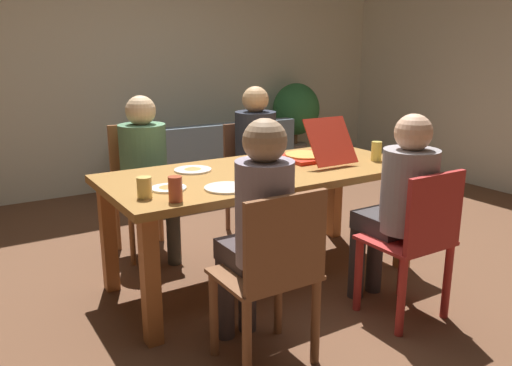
{
  "coord_description": "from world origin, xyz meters",
  "views": [
    {
      "loc": [
        -1.77,
        -2.75,
        1.53
      ],
      "look_at": [
        0.0,
        0.1,
        0.65
      ],
      "focal_mm": 36.11,
      "sensor_mm": 36.0,
      "label": 1
    }
  ],
  "objects_px": {
    "person_2": "(146,163)",
    "drinking_glass_1": "(405,154)",
    "chair_2": "(141,183)",
    "chair_1": "(273,274)",
    "plate_0": "(227,188)",
    "person_3": "(400,198)",
    "chair_0": "(250,173)",
    "drinking_glass_0": "(175,189)",
    "dining_table": "(264,184)",
    "pizza_box_0": "(310,154)",
    "drinking_glass_3": "(144,187)",
    "plate_2": "(276,175)",
    "potted_plant": "(296,115)",
    "person_1": "(258,222)",
    "chair_3": "(416,242)",
    "person_0": "(258,149)",
    "drinking_glass_2": "(376,151)",
    "couch": "(209,165)",
    "plate_1": "(169,188)",
    "plate_3": "(193,169)"
  },
  "relations": [
    {
      "from": "chair_3",
      "to": "pizza_box_0",
      "type": "bearing_deg",
      "value": 89.59
    },
    {
      "from": "person_2",
      "to": "drinking_glass_3",
      "type": "xyz_separation_m",
      "value": [
        -0.38,
        -1.02,
        0.11
      ]
    },
    {
      "from": "person_3",
      "to": "drinking_glass_1",
      "type": "bearing_deg",
      "value": 40.91
    },
    {
      "from": "plate_1",
      "to": "plate_2",
      "type": "relative_size",
      "value": 0.94
    },
    {
      "from": "dining_table",
      "to": "drinking_glass_1",
      "type": "distance_m",
      "value": 1.01
    },
    {
      "from": "drinking_glass_2",
      "to": "couch",
      "type": "distance_m",
      "value": 2.46
    },
    {
      "from": "plate_1",
      "to": "drinking_glass_0",
      "type": "relative_size",
      "value": 1.51
    },
    {
      "from": "dining_table",
      "to": "drinking_glass_0",
      "type": "bearing_deg",
      "value": -154.87
    },
    {
      "from": "chair_1",
      "to": "plate_0",
      "type": "height_order",
      "value": "chair_1"
    },
    {
      "from": "person_3",
      "to": "plate_2",
      "type": "bearing_deg",
      "value": 127.98
    },
    {
      "from": "chair_2",
      "to": "chair_1",
      "type": "bearing_deg",
      "value": -90.0
    },
    {
      "from": "person_2",
      "to": "drinking_glass_3",
      "type": "bearing_deg",
      "value": -110.31
    },
    {
      "from": "person_1",
      "to": "drinking_glass_2",
      "type": "relative_size",
      "value": 9.07
    },
    {
      "from": "potted_plant",
      "to": "drinking_glass_2",
      "type": "bearing_deg",
      "value": -115.06
    },
    {
      "from": "person_0",
      "to": "couch",
      "type": "relative_size",
      "value": 0.7
    },
    {
      "from": "person_3",
      "to": "plate_1",
      "type": "xyz_separation_m",
      "value": [
        -1.14,
        0.66,
        0.07
      ]
    },
    {
      "from": "dining_table",
      "to": "drinking_glass_2",
      "type": "xyz_separation_m",
      "value": [
        0.82,
        -0.18,
        0.16
      ]
    },
    {
      "from": "drinking_glass_2",
      "to": "drinking_glass_3",
      "type": "bearing_deg",
      "value": -178.9
    },
    {
      "from": "person_1",
      "to": "drinking_glass_1",
      "type": "xyz_separation_m",
      "value": [
        1.45,
        0.4,
        0.11
      ]
    },
    {
      "from": "drinking_glass_0",
      "to": "drinking_glass_1",
      "type": "distance_m",
      "value": 1.71
    },
    {
      "from": "chair_1",
      "to": "person_1",
      "type": "relative_size",
      "value": 0.74
    },
    {
      "from": "chair_2",
      "to": "couch",
      "type": "distance_m",
      "value": 1.77
    },
    {
      "from": "plate_1",
      "to": "drinking_glass_1",
      "type": "bearing_deg",
      "value": -7.61
    },
    {
      "from": "person_1",
      "to": "drinking_glass_3",
      "type": "bearing_deg",
      "value": 125.32
    },
    {
      "from": "couch",
      "to": "drinking_glass_2",
      "type": "bearing_deg",
      "value": -87.07
    },
    {
      "from": "plate_1",
      "to": "drinking_glass_3",
      "type": "bearing_deg",
      "value": -151.79
    },
    {
      "from": "person_1",
      "to": "drinking_glass_3",
      "type": "height_order",
      "value": "person_1"
    },
    {
      "from": "person_0",
      "to": "drinking_glass_2",
      "type": "relative_size",
      "value": 9.14
    },
    {
      "from": "person_3",
      "to": "drinking_glass_1",
      "type": "xyz_separation_m",
      "value": [
        0.51,
        0.44,
        0.13
      ]
    },
    {
      "from": "chair_0",
      "to": "couch",
      "type": "bearing_deg",
      "value": 78.31
    },
    {
      "from": "person_2",
      "to": "drinking_glass_1",
      "type": "relative_size",
      "value": 9.38
    },
    {
      "from": "chair_0",
      "to": "drinking_glass_0",
      "type": "bearing_deg",
      "value": -134.01
    },
    {
      "from": "chair_2",
      "to": "chair_3",
      "type": "bearing_deg",
      "value": -63.4
    },
    {
      "from": "dining_table",
      "to": "drinking_glass_0",
      "type": "xyz_separation_m",
      "value": [
        -0.78,
        -0.36,
        0.16
      ]
    },
    {
      "from": "drinking_glass_3",
      "to": "potted_plant",
      "type": "height_order",
      "value": "potted_plant"
    },
    {
      "from": "person_2",
      "to": "potted_plant",
      "type": "height_order",
      "value": "person_2"
    },
    {
      "from": "drinking_glass_2",
      "to": "couch",
      "type": "xyz_separation_m",
      "value": [
        -0.12,
        2.39,
        -0.54
      ]
    },
    {
      "from": "person_3",
      "to": "drinking_glass_2",
      "type": "xyz_separation_m",
      "value": [
        0.4,
        0.6,
        0.13
      ]
    },
    {
      "from": "person_2",
      "to": "plate_0",
      "type": "relative_size",
      "value": 4.74
    },
    {
      "from": "plate_1",
      "to": "drinking_glass_2",
      "type": "relative_size",
      "value": 1.49
    },
    {
      "from": "plate_3",
      "to": "drinking_glass_0",
      "type": "distance_m",
      "value": 0.69
    },
    {
      "from": "pizza_box_0",
      "to": "chair_2",
      "type": "bearing_deg",
      "value": 136.91
    },
    {
      "from": "person_0",
      "to": "chair_2",
      "type": "bearing_deg",
      "value": 167.73
    },
    {
      "from": "chair_2",
      "to": "drinking_glass_2",
      "type": "relative_size",
      "value": 7.21
    },
    {
      "from": "chair_2",
      "to": "plate_3",
      "type": "xyz_separation_m",
      "value": [
        0.1,
        -0.73,
        0.24
      ]
    },
    {
      "from": "chair_0",
      "to": "plate_2",
      "type": "relative_size",
      "value": 4.28
    },
    {
      "from": "dining_table",
      "to": "drinking_glass_3",
      "type": "xyz_separation_m",
      "value": [
        -0.89,
        -0.22,
        0.15
      ]
    },
    {
      "from": "drinking_glass_0",
      "to": "drinking_glass_1",
      "type": "xyz_separation_m",
      "value": [
        1.71,
        0.02,
        -0.0
      ]
    },
    {
      "from": "chair_2",
      "to": "potted_plant",
      "type": "distance_m",
      "value": 2.99
    },
    {
      "from": "dining_table",
      "to": "pizza_box_0",
      "type": "height_order",
      "value": "pizza_box_0"
    }
  ]
}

